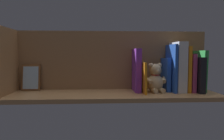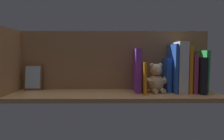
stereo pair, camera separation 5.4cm
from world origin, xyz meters
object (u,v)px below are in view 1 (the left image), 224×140
dictionary_thick_white (178,67)px  picture_frame_leaning (31,78)px  book_0 (199,71)px  teddy_bear (155,79)px

dictionary_thick_white → picture_frame_leaning: bearing=-4.1°
dictionary_thick_white → book_0: bearing=-178.5°
book_0 → dictionary_thick_white: (12.75, 0.34, 2.35)cm
dictionary_thick_white → teddy_bear: 14.96cm
book_0 → teddy_bear: book_0 is taller
book_0 → teddy_bear: size_ratio=1.43×
book_0 → picture_frame_leaning: (96.55, -5.74, -3.92)cm
dictionary_thick_white → teddy_bear: (13.23, 1.72, -6.77)cm
picture_frame_leaning → teddy_bear: bearing=173.7°
dictionary_thick_white → teddy_bear: size_ratio=1.72×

